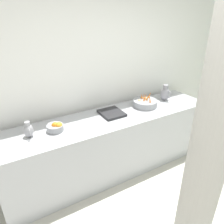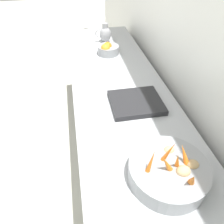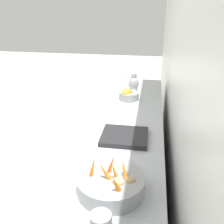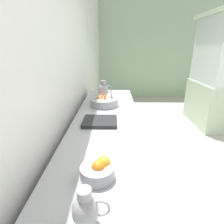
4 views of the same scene
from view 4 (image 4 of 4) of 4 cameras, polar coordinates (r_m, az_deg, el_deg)
tile_wall_left at (r=2.22m, az=-13.92°, el=16.25°), size 0.10×7.92×3.00m
back_wall_green at (r=7.08m, az=31.85°, el=16.06°), size 8.00×0.10×3.00m
prep_counter at (r=2.02m, az=-1.73°, el=-15.53°), size 0.70×3.04×0.89m
vegetable_colander at (r=2.36m, az=-2.59°, el=3.21°), size 0.37×0.37×0.21m
orange_bowl at (r=1.11m, az=-4.33°, el=-17.84°), size 0.20×0.20×0.12m
metal_pitcher_tall at (r=2.75m, az=-2.70°, el=6.97°), size 0.21×0.15×0.25m
metal_pitcher_short at (r=0.86m, az=-8.23°, el=-28.15°), size 0.16×0.11×0.19m
counter_sink_basin at (r=1.83m, az=-3.80°, el=-2.96°), size 0.34×0.30×0.04m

